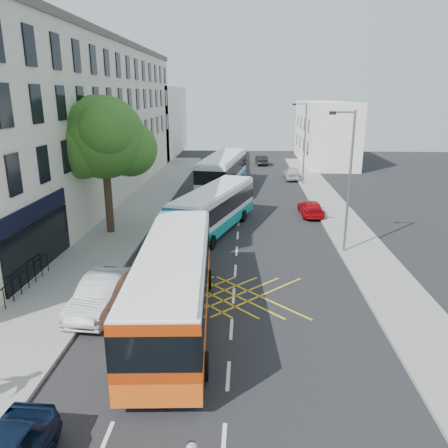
# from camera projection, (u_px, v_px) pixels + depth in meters

# --- Properties ---
(ground) EXTENTS (120.00, 120.00, 0.00)m
(ground) POSITION_uv_depth(u_px,v_px,m) (228.00, 376.00, 14.50)
(ground) COLOR black
(ground) RESTS_ON ground
(pavement_left) EXTENTS (5.00, 70.00, 0.15)m
(pavement_left) POSITION_uv_depth(u_px,v_px,m) (111.00, 232.00, 29.25)
(pavement_left) COLOR gray
(pavement_left) RESTS_ON ground
(pavement_right) EXTENTS (3.00, 70.00, 0.15)m
(pavement_right) POSITION_uv_depth(u_px,v_px,m) (353.00, 236.00, 28.46)
(pavement_right) COLOR gray
(pavement_right) RESTS_ON ground
(terrace_main) EXTENTS (8.30, 45.00, 13.50)m
(terrace_main) POSITION_uv_depth(u_px,v_px,m) (75.00, 121.00, 36.68)
(terrace_main) COLOR beige
(terrace_main) RESTS_ON ground
(terrace_far) EXTENTS (8.00, 20.00, 10.00)m
(terrace_far) POSITION_uv_depth(u_px,v_px,m) (152.00, 121.00, 66.38)
(terrace_far) COLOR silver
(terrace_far) RESTS_ON ground
(building_right) EXTENTS (6.00, 18.00, 8.00)m
(building_right) POSITION_uv_depth(u_px,v_px,m) (325.00, 132.00, 58.75)
(building_right) COLOR silver
(building_right) RESTS_ON ground
(street_tree) EXTENTS (6.30, 5.70, 8.80)m
(street_tree) POSITION_uv_depth(u_px,v_px,m) (103.00, 138.00, 27.43)
(street_tree) COLOR #382619
(street_tree) RESTS_ON pavement_left
(lamp_near) EXTENTS (1.45, 0.15, 8.00)m
(lamp_near) POSITION_uv_depth(u_px,v_px,m) (348.00, 175.00, 24.36)
(lamp_near) COLOR slate
(lamp_near) RESTS_ON pavement_right
(lamp_far) EXTENTS (1.45, 0.15, 8.00)m
(lamp_far) POSITION_uv_depth(u_px,v_px,m) (304.00, 140.00, 43.49)
(lamp_far) COLOR slate
(lamp_far) RESTS_ON pavement_right
(railings) EXTENTS (0.08, 5.60, 1.14)m
(railings) POSITION_uv_depth(u_px,v_px,m) (20.00, 283.00, 19.84)
(railings) COLOR black
(railings) RESTS_ON pavement_left
(bus_near) EXTENTS (3.41, 11.58, 3.21)m
(bus_near) POSITION_uv_depth(u_px,v_px,m) (174.00, 283.00, 17.51)
(bus_near) COLOR silver
(bus_near) RESTS_ON ground
(bus_mid) EXTENTS (5.35, 10.65, 2.92)m
(bus_mid) POSITION_uv_depth(u_px,v_px,m) (214.00, 209.00, 29.46)
(bus_mid) COLOR silver
(bus_mid) RESTS_ON ground
(bus_far) EXTENTS (4.40, 12.29, 3.38)m
(bus_far) POSITION_uv_depth(u_px,v_px,m) (223.00, 172.00, 42.07)
(bus_far) COLOR silver
(bus_far) RESTS_ON ground
(parked_car_silver) EXTENTS (2.00, 4.77, 1.53)m
(parked_car_silver) POSITION_uv_depth(u_px,v_px,m) (102.00, 294.00, 18.69)
(parked_car_silver) COLOR #9B9EA2
(parked_car_silver) RESTS_ON ground
(red_hatchback) EXTENTS (1.74, 4.04, 1.16)m
(red_hatchback) POSITION_uv_depth(u_px,v_px,m) (311.00, 208.00, 33.46)
(red_hatchback) COLOR #A8070D
(red_hatchback) RESTS_ON ground
(distant_car_grey) EXTENTS (2.30, 4.57, 1.24)m
(distant_car_grey) POSITION_uv_depth(u_px,v_px,m) (219.00, 162.00, 55.56)
(distant_car_grey) COLOR #43454B
(distant_car_grey) RESTS_ON ground
(distant_car_silver) EXTENTS (1.72, 4.15, 1.41)m
(distant_car_silver) POSITION_uv_depth(u_px,v_px,m) (292.00, 173.00, 47.63)
(distant_car_silver) COLOR #B4B8BC
(distant_car_silver) RESTS_ON ground
(distant_car_dark) EXTENTS (1.63, 3.88, 1.25)m
(distant_car_dark) POSITION_uv_depth(u_px,v_px,m) (261.00, 160.00, 57.56)
(distant_car_dark) COLOR black
(distant_car_dark) RESTS_ON ground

